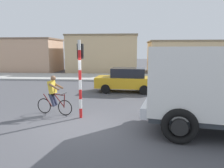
{
  "coord_description": "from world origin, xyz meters",
  "views": [
    {
      "loc": [
        1.73,
        -7.48,
        2.81
      ],
      "look_at": [
        0.91,
        2.5,
        1.2
      ],
      "focal_mm": 34.22,
      "sensor_mm": 36.0,
      "label": 1
    }
  ],
  "objects_px": {
    "traffic_light_pole": "(80,68)",
    "car_red_near": "(126,80)",
    "cyclist": "(54,95)",
    "car_white_mid": "(189,79)"
  },
  "relations": [
    {
      "from": "traffic_light_pole",
      "to": "car_red_near",
      "type": "relative_size",
      "value": 0.78
    },
    {
      "from": "cyclist",
      "to": "traffic_light_pole",
      "type": "height_order",
      "value": "traffic_light_pole"
    },
    {
      "from": "cyclist",
      "to": "traffic_light_pole",
      "type": "bearing_deg",
      "value": -13.26
    },
    {
      "from": "traffic_light_pole",
      "to": "cyclist",
      "type": "bearing_deg",
      "value": 166.74
    },
    {
      "from": "traffic_light_pole",
      "to": "car_white_mid",
      "type": "height_order",
      "value": "traffic_light_pole"
    },
    {
      "from": "cyclist",
      "to": "car_white_mid",
      "type": "xyz_separation_m",
      "value": [
        7.37,
        6.19,
        -0.05
      ]
    },
    {
      "from": "traffic_light_pole",
      "to": "car_red_near",
      "type": "height_order",
      "value": "traffic_light_pole"
    },
    {
      "from": "cyclist",
      "to": "car_white_mid",
      "type": "relative_size",
      "value": 0.42
    },
    {
      "from": "cyclist",
      "to": "car_white_mid",
      "type": "height_order",
      "value": "cyclist"
    },
    {
      "from": "traffic_light_pole",
      "to": "car_red_near",
      "type": "bearing_deg",
      "value": 72.45
    }
  ]
}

